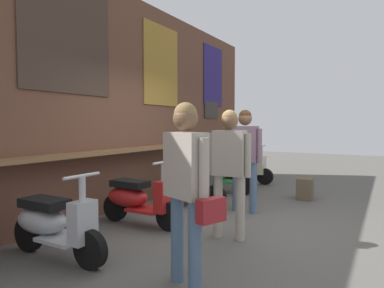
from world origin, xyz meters
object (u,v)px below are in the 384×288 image
shopper_browsing (187,176)px  merchandise_crate (305,189)px  scooter_silver (52,223)px  scooter_red (136,199)px  scooter_black (187,184)px  scooter_green (219,174)px  shopper_passing (228,161)px  shopper_with_handbag (244,150)px  scooter_cream (243,167)px

shopper_browsing → merchandise_crate: 4.38m
scooter_silver → scooter_red: 1.45m
scooter_black → shopper_browsing: bearing=-59.8°
scooter_black → shopper_browsing: shopper_browsing is taller
scooter_green → shopper_browsing: size_ratio=0.84×
scooter_silver → shopper_browsing: size_ratio=0.84×
scooter_red → scooter_green: (2.80, -0.00, 0.00)m
scooter_green → shopper_passing: 3.08m
scooter_red → shopper_browsing: 2.18m
scooter_black → shopper_with_handbag: 1.28m
scooter_black → scooter_green: bearing=89.1°
scooter_cream → scooter_green: bearing=-86.8°
scooter_red → shopper_browsing: bearing=-38.3°
shopper_with_handbag → shopper_browsing: size_ratio=1.03×
shopper_with_handbag → shopper_browsing: 2.84m
scooter_silver → shopper_browsing: shopper_browsing is taller
scooter_green → shopper_with_handbag: bearing=-52.6°
scooter_silver → scooter_red: (1.45, 0.00, 0.00)m
shopper_browsing → shopper_passing: (1.42, 0.24, -0.01)m
shopper_with_handbag → shopper_browsing: (-2.79, -0.56, -0.04)m
scooter_red → scooter_black: size_ratio=1.00×
shopper_with_handbag → shopper_passing: size_ratio=1.04×
scooter_black → merchandise_crate: scooter_black is taller
scooter_silver → scooter_cream: 5.68m
shopper_browsing → shopper_passing: shopper_browsing is taller
scooter_black → scooter_red: bearing=-90.9°
shopper_browsing → shopper_with_handbag: bearing=31.7°
scooter_silver → scooter_green: 4.24m
shopper_with_handbag → merchandise_crate: (1.51, -0.69, -0.85)m
shopper_browsing → scooter_cream: bearing=37.0°
scooter_red → merchandise_crate: (3.01, -1.78, -0.18)m
scooter_silver → shopper_with_handbag: (2.94, -1.09, 0.67)m
shopper_passing → merchandise_crate: shopper_passing is taller
merchandise_crate → shopper_with_handbag: bearing=155.5°
merchandise_crate → scooter_cream: bearing=55.4°
shopper_passing → merchandise_crate: (2.88, -0.37, -0.80)m
shopper_with_handbag → merchandise_crate: 1.87m
scooter_black → scooter_cream: bearing=89.1°
scooter_black → shopper_passing: 2.02m
shopper_passing → scooter_black: bearing=-137.6°
scooter_silver → shopper_browsing: 1.76m
scooter_green → shopper_with_handbag: shopper_with_handbag is taller
scooter_green → merchandise_crate: (0.21, -1.78, -0.18)m
scooter_silver → merchandise_crate: size_ratio=3.35×
scooter_cream → merchandise_crate: scooter_cream is taller
scooter_red → shopper_passing: (0.12, -1.41, 0.62)m
shopper_passing → scooter_red: bearing=-89.7°
shopper_browsing → scooter_black: bearing=51.5°
scooter_red → scooter_black: same height
scooter_silver → scooter_cream: size_ratio=1.00×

